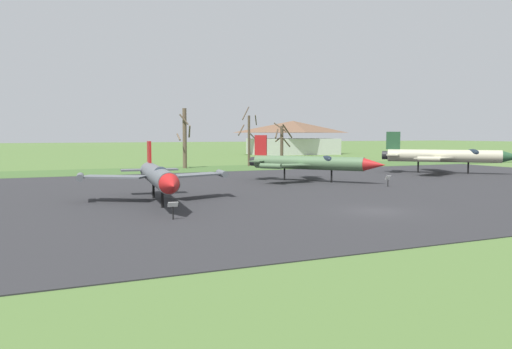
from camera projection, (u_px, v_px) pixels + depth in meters
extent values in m
plane|color=#4C6B33|center=(377.00, 212.00, 32.20)|extent=(600.00, 600.00, 0.00)
cube|color=#28282B|center=(280.00, 190.00, 44.65)|extent=(90.50, 45.63, 0.05)
cube|color=#3D5E2B|center=(187.00, 169.00, 70.85)|extent=(150.50, 12.00, 0.06)
cylinder|color=#565B60|center=(157.00, 176.00, 36.00)|extent=(2.68, 11.96, 1.37)
cone|color=red|center=(171.00, 185.00, 29.54)|extent=(1.45, 1.86, 1.26)
cylinder|color=black|center=(148.00, 170.00, 41.89)|extent=(1.04, 0.86, 0.96)
ellipsoid|color=#19232D|center=(161.00, 173.00, 33.96)|extent=(0.91, 1.71, 0.85)
cube|color=#565B60|center=(113.00, 177.00, 36.57)|extent=(4.88, 4.04, 0.13)
cube|color=#565B60|center=(195.00, 175.00, 38.38)|extent=(4.95, 3.31, 0.13)
cylinder|color=#565B60|center=(80.00, 177.00, 36.40)|extent=(0.75, 2.24, 0.51)
cylinder|color=#565B60|center=(222.00, 174.00, 39.60)|extent=(0.75, 2.24, 0.51)
cube|color=red|center=(149.00, 152.00, 40.93)|extent=(0.36, 1.77, 1.73)
cube|color=#565B60|center=(134.00, 170.00, 40.63)|extent=(2.11, 1.49, 0.13)
cube|color=#565B60|center=(165.00, 169.00, 41.40)|extent=(2.11, 1.49, 0.13)
cylinder|color=black|center=(162.00, 199.00, 33.62)|extent=(0.18, 0.18, 1.28)
cylinder|color=black|center=(154.00, 191.00, 38.58)|extent=(0.18, 0.18, 1.28)
cylinder|color=black|center=(173.00, 214.00, 28.94)|extent=(0.08, 0.08, 0.78)
cube|color=white|center=(173.00, 204.00, 28.90)|extent=(0.59, 0.24, 0.31)
cylinder|color=#B7B293|center=(443.00, 156.00, 63.67)|extent=(10.85, 10.42, 1.56)
cylinder|color=black|center=(386.00, 155.00, 66.00)|extent=(1.37, 1.38, 1.09)
ellipsoid|color=#19232D|center=(473.00, 153.00, 62.51)|extent=(1.02, 1.91, 0.96)
cube|color=#B7B293|center=(435.00, 158.00, 60.57)|extent=(6.28, 4.46, 0.15)
cube|color=#B7B293|center=(435.00, 156.00, 67.43)|extent=(4.22, 6.25, 0.15)
cylinder|color=#B7B293|center=(429.00, 159.00, 58.09)|extent=(2.21, 2.14, 0.58)
cylinder|color=#B7B293|center=(430.00, 155.00, 70.36)|extent=(2.21, 2.14, 0.58)
cube|color=#234C2D|center=(393.00, 140.00, 65.54)|extent=(1.40, 1.35, 2.28)
cube|color=#B7B293|center=(393.00, 155.00, 64.29)|extent=(2.61, 2.64, 0.15)
cube|color=#B7B293|center=(395.00, 154.00, 67.00)|extent=(2.61, 2.64, 0.15)
cylinder|color=black|center=(468.00, 168.00, 62.81)|extent=(0.21, 0.21, 1.45)
cylinder|color=black|center=(418.00, 167.00, 64.77)|extent=(0.21, 0.21, 1.45)
cylinder|color=#4C6B47|center=(308.00, 163.00, 52.56)|extent=(8.49, 10.22, 1.38)
cone|color=#B21E1E|center=(375.00, 165.00, 49.33)|extent=(2.32, 2.46, 1.27)
cylinder|color=black|center=(254.00, 161.00, 55.43)|extent=(1.23, 1.19, 0.96)
ellipsoid|color=#19232D|center=(327.00, 160.00, 51.57)|extent=(0.92, 1.73, 0.87)
cube|color=#4C6B47|center=(287.00, 165.00, 50.51)|extent=(4.46, 2.14, 0.13)
cube|color=#4C6B47|center=(308.00, 162.00, 55.59)|extent=(3.06, 4.72, 0.13)
cylinder|color=#4C6B47|center=(271.00, 166.00, 48.94)|extent=(1.77, 2.05, 0.51)
cylinder|color=#4C6B47|center=(309.00, 161.00, 57.88)|extent=(1.77, 2.05, 0.51)
cube|color=#B21E1E|center=(261.00, 145.00, 54.93)|extent=(1.02, 1.23, 2.19)
cube|color=#4C6B47|center=(257.00, 161.00, 54.06)|extent=(2.03, 1.98, 0.13)
cube|color=#4C6B47|center=(266.00, 160.00, 55.94)|extent=(2.03, 1.98, 0.13)
cylinder|color=black|center=(332.00, 177.00, 51.46)|extent=(0.18, 0.18, 1.29)
cylinder|color=black|center=(284.00, 175.00, 53.87)|extent=(0.18, 0.18, 1.29)
cylinder|color=black|center=(388.00, 183.00, 47.25)|extent=(0.08, 0.08, 0.72)
cube|color=white|center=(388.00, 178.00, 47.21)|extent=(0.53, 0.25, 0.39)
cylinder|color=brown|center=(185.00, 139.00, 72.96)|extent=(0.58, 0.58, 8.69)
cylinder|color=brown|center=(189.00, 131.00, 73.03)|extent=(0.54, 1.58, 1.78)
cylinder|color=brown|center=(184.00, 119.00, 72.15)|extent=(1.34, 0.73, 1.59)
cylinder|color=brown|center=(179.00, 137.00, 72.63)|extent=(0.33, 1.88, 1.06)
cylinder|color=brown|center=(249.00, 141.00, 78.36)|extent=(0.38, 0.38, 7.85)
cylinder|color=brown|center=(253.00, 137.00, 77.85)|extent=(1.51, 0.96, 1.13)
cylinder|color=brown|center=(246.00, 113.00, 78.51)|extent=(1.51, 0.76, 2.14)
cylinder|color=brown|center=(241.00, 130.00, 78.61)|extent=(1.90, 2.11, 1.77)
cylinder|color=brown|center=(256.00, 120.00, 78.03)|extent=(1.21, 2.05, 1.53)
cylinder|color=brown|center=(282.00, 145.00, 81.78)|extent=(0.51, 0.51, 6.31)
cylinder|color=brown|center=(280.00, 127.00, 80.59)|extent=(1.72, 1.57, 1.58)
cylinder|color=brown|center=(287.00, 131.00, 80.82)|extent=(2.36, 1.16, 2.28)
cylinder|color=brown|center=(279.00, 139.00, 82.24)|extent=(1.54, 0.64, 1.02)
cylinder|color=brown|center=(277.00, 134.00, 81.83)|extent=(1.34, 1.61, 1.55)
cylinder|color=brown|center=(286.00, 142.00, 81.11)|extent=(1.91, 0.97, 1.62)
cube|color=beige|center=(293.00, 146.00, 125.81)|extent=(22.11, 14.28, 3.93)
pyramid|color=brown|center=(293.00, 127.00, 125.43)|extent=(23.22, 15.00, 2.92)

